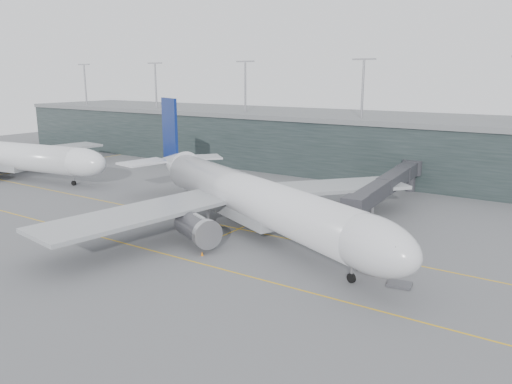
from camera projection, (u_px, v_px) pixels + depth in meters
The scene contains 18 objects.
ground at pixel (230, 219), 90.49m from camera, with size 320.00×320.00×0.00m, color #57575C.
taxiline_a at pixel (216, 224), 87.25m from camera, with size 160.00×0.25×0.02m, color gold.
taxiline_b at pixel (149, 250), 74.30m from camera, with size 160.00×0.25×0.02m, color gold.
taxiline_lead_main at pixel (306, 200), 103.96m from camera, with size 0.25×60.00×0.02m, color gold.
taxiline_lead_adj at pixel (67, 164), 147.29m from camera, with size 0.25×60.00×0.02m, color gold.
terminal at pixel (357, 142), 135.68m from camera, with size 240.00×36.00×29.00m.
main_aircraft at pixel (248, 197), 82.30m from camera, with size 70.08×64.51×20.67m.
jet_bridge at pixel (397, 180), 98.48m from camera, with size 6.94×46.38×7.06m.
second_aircraft at pixel (0, 155), 126.68m from camera, with size 70.99×66.06×19.93m.
gse_cart at pixel (381, 268), 65.49m from camera, with size 2.14×1.54×1.34m.
baggage_dolly at pixel (400, 284), 61.66m from camera, with size 2.88×2.31×0.29m, color #3E3E43.
uld_a at pixel (240, 199), 101.31m from camera, with size 2.22×1.91×1.79m.
uld_b at pixel (250, 199), 100.49m from camera, with size 2.48×2.09×2.06m.
uld_c at pixel (265, 202), 98.47m from camera, with size 2.36×2.08×1.83m.
cone_nose at pixel (402, 261), 68.65m from camera, with size 0.48×0.48×0.76m, color #DB5A0C.
cone_wing_stbd at pixel (202, 254), 71.87m from camera, with size 0.41×0.41×0.64m, color orange.
cone_wing_port at pixel (308, 212), 93.60m from camera, with size 0.44×0.44×0.71m, color orange.
cone_tail at pixel (150, 221), 87.84m from camera, with size 0.39×0.39×0.62m, color red.
Camera 1 is at (52.38, -69.63, 25.34)m, focal length 35.00 mm.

